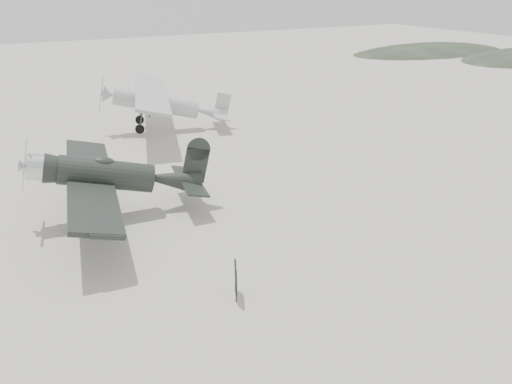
# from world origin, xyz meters

# --- Properties ---
(ground) EXTENTS (160.00, 160.00, 0.00)m
(ground) POSITION_xyz_m (0.00, 0.00, 0.00)
(ground) COLOR #AEAB9A
(ground) RESTS_ON ground
(hill_northeast) EXTENTS (32.00, 16.00, 5.20)m
(hill_northeast) POSITION_xyz_m (50.00, 40.00, 0.00)
(hill_northeast) COLOR #263224
(hill_northeast) RESTS_ON ground
(lowwing_monoplane) EXTENTS (8.06, 11.23, 3.60)m
(lowwing_monoplane) POSITION_xyz_m (-4.54, 6.35, 1.91)
(lowwing_monoplane) COLOR black
(lowwing_monoplane) RESTS_ON ground
(highwing_monoplane) EXTENTS (8.92, 12.43, 3.53)m
(highwing_monoplane) POSITION_xyz_m (1.69, 18.57, 2.21)
(highwing_monoplane) COLOR #A8AAAE
(highwing_monoplane) RESTS_ON ground
(sign_board) EXTENTS (0.42, 0.84, 1.29)m
(sign_board) POSITION_xyz_m (-2.69, -2.00, 0.77)
(sign_board) COLOR #333333
(sign_board) RESTS_ON ground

